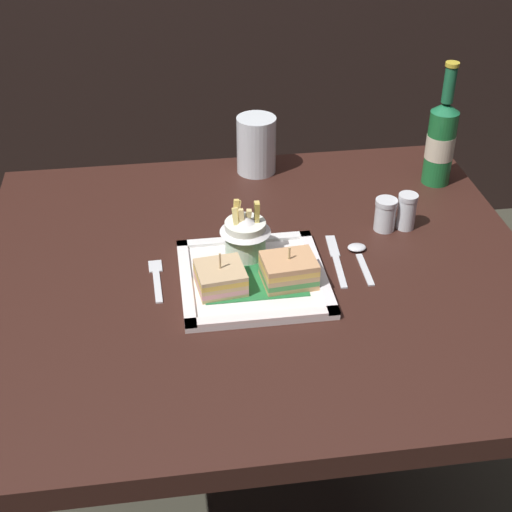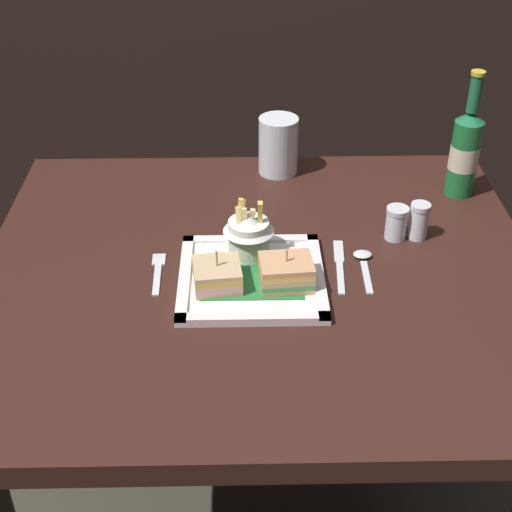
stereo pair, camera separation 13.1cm
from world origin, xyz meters
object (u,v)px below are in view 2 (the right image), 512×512
object	(u,v)px
dining_table	(260,327)
spoon	(364,260)
beer_bottle	(465,151)
pepper_shaker	(419,223)
sandwich_half_right	(286,273)
fork	(158,271)
salt_shaker	(396,225)
fries_cup	(249,231)
square_plate	(251,278)
sandwich_half_left	(217,275)
knife	(340,264)
water_glass	(278,149)

from	to	relation	value
dining_table	spoon	world-z (taller)	spoon
beer_bottle	pepper_shaker	size ratio (longest dim) A/B	3.64
dining_table	sandwich_half_right	distance (m)	0.19
fork	pepper_shaker	xyz separation A→B (m)	(0.49, 0.11, 0.03)
salt_shaker	fries_cup	bearing A→B (deg)	-166.66
square_plate	spoon	world-z (taller)	square_plate
salt_shaker	spoon	bearing A→B (deg)	-130.81
beer_bottle	spoon	xyz separation A→B (m)	(-0.24, -0.26, -0.09)
sandwich_half_left	spoon	world-z (taller)	sandwich_half_left
sandwich_half_right	fries_cup	xyz separation A→B (m)	(-0.06, 0.09, 0.03)
sandwich_half_left	salt_shaker	size ratio (longest dim) A/B	1.35
sandwich_half_left	fork	distance (m)	0.13
spoon	knife	bearing A→B (deg)	-172.87
fork	water_glass	bearing A→B (deg)	58.67
salt_shaker	sandwich_half_left	bearing A→B (deg)	-154.44
fork	square_plate	bearing A→B (deg)	-10.84
pepper_shaker	beer_bottle	bearing A→B (deg)	54.70
water_glass	fries_cup	bearing A→B (deg)	-101.34
water_glass	salt_shaker	size ratio (longest dim) A/B	1.94
square_plate	salt_shaker	xyz separation A→B (m)	(0.28, 0.14, 0.02)
sandwich_half_right	fork	distance (m)	0.24
fries_cup	water_glass	world-z (taller)	water_glass
pepper_shaker	square_plate	bearing A→B (deg)	-156.87
sandwich_half_left	pepper_shaker	xyz separation A→B (m)	(0.38, 0.16, 0.00)
sandwich_half_left	spoon	distance (m)	0.28
sandwich_half_left	water_glass	world-z (taller)	water_glass
sandwich_half_left	salt_shaker	xyz separation A→B (m)	(0.34, 0.16, -0.00)
fries_cup	sandwich_half_right	bearing A→B (deg)	-56.21
dining_table	water_glass	distance (m)	0.43
fries_cup	salt_shaker	distance (m)	0.29
sandwich_half_left	knife	world-z (taller)	sandwich_half_left
square_plate	sandwich_half_right	xyz separation A→B (m)	(0.06, -0.02, 0.03)
dining_table	sandwich_half_left	xyz separation A→B (m)	(-0.08, -0.06, 0.17)
beer_bottle	salt_shaker	distance (m)	0.25
square_plate	sandwich_half_left	size ratio (longest dim) A/B	2.87
water_glass	pepper_shaker	bearing A→B (deg)	-47.58
fries_cup	pepper_shaker	bearing A→B (deg)	11.65
beer_bottle	pepper_shaker	distance (m)	0.22
sandwich_half_right	square_plate	bearing A→B (deg)	157.63
sandwich_half_right	water_glass	distance (m)	0.44
fries_cup	salt_shaker	xyz separation A→B (m)	(0.28, 0.07, -0.03)
spoon	salt_shaker	bearing A→B (deg)	49.19
square_plate	fork	bearing A→B (deg)	169.16
square_plate	salt_shaker	world-z (taller)	salt_shaker
fork	salt_shaker	xyz separation A→B (m)	(0.45, 0.11, 0.03)
fork	sandwich_half_right	bearing A→B (deg)	-13.97
sandwich_half_left	sandwich_half_right	xyz separation A→B (m)	(0.12, -0.00, 0.00)
dining_table	salt_shaker	size ratio (longest dim) A/B	15.48
fork	salt_shaker	bearing A→B (deg)	13.21
sandwich_half_left	knife	distance (m)	0.24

